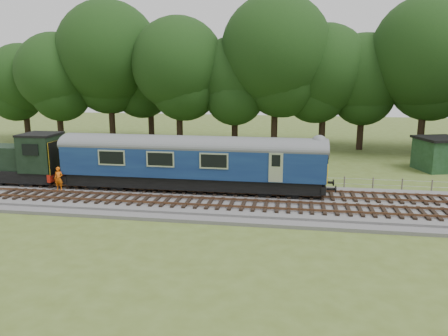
# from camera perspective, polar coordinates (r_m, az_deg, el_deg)

# --- Properties ---
(ground) EXTENTS (120.00, 120.00, 0.00)m
(ground) POSITION_cam_1_polar(r_m,az_deg,el_deg) (28.57, 4.25, -4.68)
(ground) COLOR #4B5920
(ground) RESTS_ON ground
(ballast) EXTENTS (70.00, 7.00, 0.35)m
(ballast) POSITION_cam_1_polar(r_m,az_deg,el_deg) (28.52, 4.25, -4.34)
(ballast) COLOR #4C4C4F
(ballast) RESTS_ON ground
(track_north) EXTENTS (67.20, 2.40, 0.21)m
(track_north) POSITION_cam_1_polar(r_m,az_deg,el_deg) (29.79, 4.50, -3.13)
(track_north) COLOR black
(track_north) RESTS_ON ballast
(track_south) EXTENTS (67.20, 2.40, 0.21)m
(track_south) POSITION_cam_1_polar(r_m,az_deg,el_deg) (26.93, 3.96, -4.83)
(track_south) COLOR black
(track_south) RESTS_ON ballast
(fence) EXTENTS (64.00, 0.12, 1.00)m
(fence) POSITION_cam_1_polar(r_m,az_deg,el_deg) (32.89, 4.94, -2.40)
(fence) COLOR #6B6054
(fence) RESTS_ON ground
(tree_line) EXTENTS (70.00, 8.00, 18.00)m
(tree_line) POSITION_cam_1_polar(r_m,az_deg,el_deg) (49.98, 6.47, 2.68)
(tree_line) COLOR black
(tree_line) RESTS_ON ground
(dmu_railcar) EXTENTS (18.05, 2.86, 3.88)m
(dmu_railcar) POSITION_cam_1_polar(r_m,az_deg,el_deg) (29.99, -4.21, 1.28)
(dmu_railcar) COLOR black
(dmu_railcar) RESTS_ON ground
(shunter_loco) EXTENTS (8.91, 2.60, 3.38)m
(shunter_loco) POSITION_cam_1_polar(r_m,az_deg,el_deg) (35.95, -26.34, 0.84)
(shunter_loco) COLOR black
(shunter_loco) RESTS_ON ground
(worker) EXTENTS (0.62, 0.42, 1.65)m
(worker) POSITION_cam_1_polar(r_m,az_deg,el_deg) (32.29, -20.78, -1.31)
(worker) COLOR #E35C0B
(worker) RESTS_ON ballast
(shed) EXTENTS (4.48, 4.48, 2.90)m
(shed) POSITION_cam_1_polar(r_m,az_deg,el_deg) (42.19, 26.25, 1.70)
(shed) COLOR #183418
(shed) RESTS_ON ground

